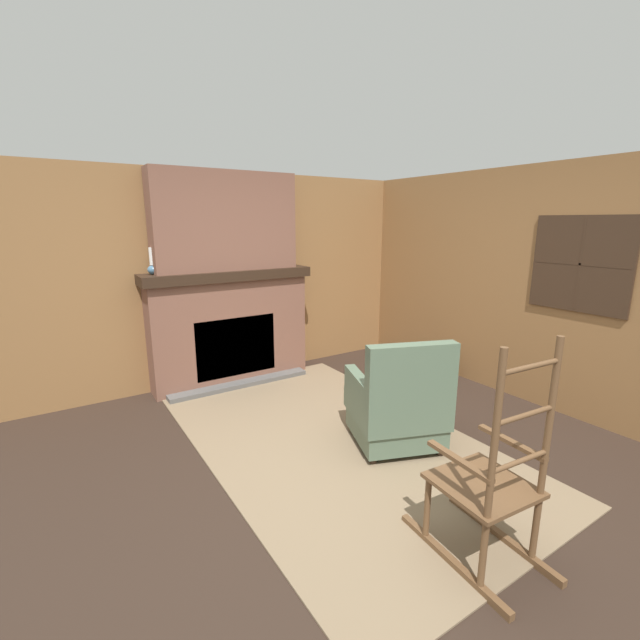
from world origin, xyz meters
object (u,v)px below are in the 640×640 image
object	(u,v)px
oil_lamp_vase	(153,265)
decorative_plate_on_mantel	(232,259)
armchair	(398,408)
firewood_stack	(429,370)
rocking_chair	(489,489)
storage_case	(257,263)

from	to	relation	value
oil_lamp_vase	decorative_plate_on_mantel	distance (m)	0.86
armchair	firewood_stack	xyz separation A→B (m)	(-0.93, 1.38, -0.22)
armchair	oil_lamp_vase	xyz separation A→B (m)	(-2.22, -1.38, 1.07)
rocking_chair	storage_case	size ratio (longest dim) A/B	5.69
oil_lamp_vase	storage_case	size ratio (longest dim) A/B	1.20
armchair	firewood_stack	bearing A→B (deg)	-35.38
rocking_chair	storage_case	distance (m)	3.54
decorative_plate_on_mantel	firewood_stack	bearing A→B (deg)	55.42
rocking_chair	oil_lamp_vase	size ratio (longest dim) A/B	4.73
storage_case	rocking_chair	bearing A→B (deg)	-3.75
firewood_stack	oil_lamp_vase	xyz separation A→B (m)	(-1.29, -2.76, 1.29)
storage_case	decorative_plate_on_mantel	bearing A→B (deg)	-93.75
decorative_plate_on_mantel	rocking_chair	bearing A→B (deg)	1.40
rocking_chair	decorative_plate_on_mantel	world-z (taller)	decorative_plate_on_mantel
armchair	storage_case	bearing A→B (deg)	26.16
armchair	firewood_stack	world-z (taller)	armchair
rocking_chair	firewood_stack	size ratio (longest dim) A/B	2.58
oil_lamp_vase	decorative_plate_on_mantel	world-z (taller)	oil_lamp_vase
armchair	rocking_chair	size ratio (longest dim) A/B	0.74
rocking_chair	storage_case	xyz separation A→B (m)	(-3.40, 0.22, 0.94)
rocking_chair	oil_lamp_vase	distance (m)	3.66
firewood_stack	decorative_plate_on_mantel	xyz separation A→B (m)	(-1.31, -1.90, 1.31)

